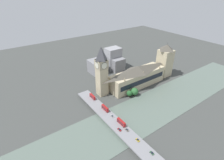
{
  "coord_description": "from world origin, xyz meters",
  "views": [
    {
      "loc": [
        -140.18,
        146.35,
        128.83
      ],
      "look_at": [
        18.57,
        32.91,
        20.16
      ],
      "focal_mm": 28.0,
      "sensor_mm": 36.0,
      "label": 1
    }
  ],
  "objects_px": {
    "road_bridge": "(116,124)",
    "car_southbound_tail": "(112,116)",
    "double_decker_bus_rear": "(92,97)",
    "double_decker_bus_lead": "(105,108)",
    "car_northbound_mid": "(119,130)",
    "victoria_tower": "(165,60)",
    "car_southbound_mid": "(127,130)",
    "car_northbound_lead": "(138,140)",
    "double_decker_bus_mid": "(121,122)",
    "parliament_hall": "(138,76)",
    "clock_tower": "(102,70)",
    "car_southbound_lead": "(152,153)"
  },
  "relations": [
    {
      "from": "road_bridge",
      "to": "car_southbound_tail",
      "type": "height_order",
      "value": "car_southbound_tail"
    },
    {
      "from": "double_decker_bus_rear",
      "to": "road_bridge",
      "type": "bearing_deg",
      "value": 176.76
    },
    {
      "from": "double_decker_bus_lead",
      "to": "car_northbound_mid",
      "type": "xyz_separation_m",
      "value": [
        -33.56,
        5.54,
        -2.06
      ]
    },
    {
      "from": "victoria_tower",
      "to": "car_southbound_mid",
      "type": "relative_size",
      "value": 13.03
    },
    {
      "from": "double_decker_bus_rear",
      "to": "car_northbound_lead",
      "type": "bearing_deg",
      "value": 179.98
    },
    {
      "from": "car_northbound_mid",
      "to": "double_decker_bus_mid",
      "type": "bearing_deg",
      "value": -50.05
    },
    {
      "from": "victoria_tower",
      "to": "double_decker_bus_lead",
      "type": "bearing_deg",
      "value": 100.9
    },
    {
      "from": "parliament_hall",
      "to": "car_northbound_mid",
      "type": "distance_m",
      "value": 96.43
    },
    {
      "from": "victoria_tower",
      "to": "car_northbound_lead",
      "type": "xyz_separation_m",
      "value": [
        -77.67,
        126.57,
        -20.14
      ]
    },
    {
      "from": "victoria_tower",
      "to": "double_decker_bus_mid",
      "type": "bearing_deg",
      "value": 112.69
    },
    {
      "from": "clock_tower",
      "to": "car_southbound_lead",
      "type": "height_order",
      "value": "clock_tower"
    },
    {
      "from": "car_northbound_mid",
      "to": "double_decker_bus_rear",
      "type": "bearing_deg",
      "value": -5.23
    },
    {
      "from": "car_southbound_mid",
      "to": "double_decker_bus_lead",
      "type": "bearing_deg",
      "value": 0.07
    },
    {
      "from": "parliament_hall",
      "to": "car_southbound_mid",
      "type": "xyz_separation_m",
      "value": [
        -62.42,
        70.86,
        -10.1
      ]
    },
    {
      "from": "victoria_tower",
      "to": "car_southbound_lead",
      "type": "height_order",
      "value": "victoria_tower"
    },
    {
      "from": "road_bridge",
      "to": "parliament_hall",
      "type": "bearing_deg",
      "value": -56.66
    },
    {
      "from": "double_decker_bus_lead",
      "to": "car_southbound_lead",
      "type": "xyz_separation_m",
      "value": [
        -70.36,
        -0.3,
        -2.07
      ]
    },
    {
      "from": "car_southbound_tail",
      "to": "double_decker_bus_lead",
      "type": "bearing_deg",
      "value": 0.22
    },
    {
      "from": "clock_tower",
      "to": "car_northbound_mid",
      "type": "relative_size",
      "value": 14.6
    },
    {
      "from": "parliament_hall",
      "to": "car_southbound_tail",
      "type": "relative_size",
      "value": 18.83
    },
    {
      "from": "double_decker_bus_mid",
      "to": "car_southbound_lead",
      "type": "xyz_separation_m",
      "value": [
        -42.17,
        0.58,
        -1.95
      ]
    },
    {
      "from": "double_decker_bus_rear",
      "to": "car_northbound_mid",
      "type": "relative_size",
      "value": 2.46
    },
    {
      "from": "car_northbound_lead",
      "to": "parliament_hall",
      "type": "bearing_deg",
      "value": -42.38
    },
    {
      "from": "victoria_tower",
      "to": "double_decker_bus_lead",
      "type": "distance_m",
      "value": 130.24
    },
    {
      "from": "parliament_hall",
      "to": "car_southbound_tail",
      "type": "bearing_deg",
      "value": 118.25
    },
    {
      "from": "clock_tower",
      "to": "car_northbound_lead",
      "type": "distance_m",
      "value": 94.67
    },
    {
      "from": "double_decker_bus_lead",
      "to": "car_northbound_lead",
      "type": "xyz_separation_m",
      "value": [
        -53.27,
        -0.08,
        -2.09
      ]
    },
    {
      "from": "car_northbound_mid",
      "to": "car_southbound_tail",
      "type": "distance_m",
      "value": 20.6
    },
    {
      "from": "road_bridge",
      "to": "car_southbound_mid",
      "type": "xyz_separation_m",
      "value": [
        -13.9,
        -2.89,
        1.57
      ]
    },
    {
      "from": "victoria_tower",
      "to": "car_northbound_lead",
      "type": "relative_size",
      "value": 13.32
    },
    {
      "from": "road_bridge",
      "to": "car_southbound_mid",
      "type": "height_order",
      "value": "car_southbound_mid"
    },
    {
      "from": "victoria_tower",
      "to": "car_northbound_mid",
      "type": "relative_size",
      "value": 12.12
    },
    {
      "from": "clock_tower",
      "to": "double_decker_bus_rear",
      "type": "xyz_separation_m",
      "value": [
        -6.66,
        18.48,
        -27.85
      ]
    },
    {
      "from": "double_decker_bus_mid",
      "to": "car_northbound_mid",
      "type": "distance_m",
      "value": 8.59
    },
    {
      "from": "parliament_hall",
      "to": "car_southbound_lead",
      "type": "xyz_separation_m",
      "value": [
        -94.7,
        70.61,
        -10.14
      ]
    },
    {
      "from": "clock_tower",
      "to": "car_northbound_lead",
      "type": "bearing_deg",
      "value": 168.12
    },
    {
      "from": "parliament_hall",
      "to": "car_southbound_mid",
      "type": "bearing_deg",
      "value": 131.37
    },
    {
      "from": "car_southbound_lead",
      "to": "car_southbound_tail",
      "type": "distance_m",
      "value": 56.63
    },
    {
      "from": "clock_tower",
      "to": "car_northbound_mid",
      "type": "xyz_separation_m",
      "value": [
        -68.22,
        24.12,
        -29.75
      ]
    },
    {
      "from": "double_decker_bus_rear",
      "to": "car_southbound_tail",
      "type": "relative_size",
      "value": 2.44
    },
    {
      "from": "double_decker_bus_lead",
      "to": "car_southbound_mid",
      "type": "distance_m",
      "value": 38.13
    },
    {
      "from": "double_decker_bus_rear",
      "to": "car_southbound_lead",
      "type": "height_order",
      "value": "double_decker_bus_rear"
    },
    {
      "from": "parliament_hall",
      "to": "car_northbound_lead",
      "type": "height_order",
      "value": "parliament_hall"
    },
    {
      "from": "double_decker_bus_rear",
      "to": "car_northbound_lead",
      "type": "relative_size",
      "value": 2.7
    },
    {
      "from": "victoria_tower",
      "to": "car_southbound_tail",
      "type": "relative_size",
      "value": 12.02
    },
    {
      "from": "car_northbound_mid",
      "to": "clock_tower",
      "type": "bearing_deg",
      "value": -19.47
    },
    {
      "from": "car_southbound_lead",
      "to": "car_northbound_lead",
      "type": "bearing_deg",
      "value": 0.73
    },
    {
      "from": "parliament_hall",
      "to": "car_northbound_lead",
      "type": "distance_m",
      "value": 105.56
    },
    {
      "from": "parliament_hall",
      "to": "car_southbound_tail",
      "type": "distance_m",
      "value": 81.07
    },
    {
      "from": "car_northbound_lead",
      "to": "car_northbound_mid",
      "type": "xyz_separation_m",
      "value": [
        19.72,
        5.62,
        0.03
      ]
    }
  ]
}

